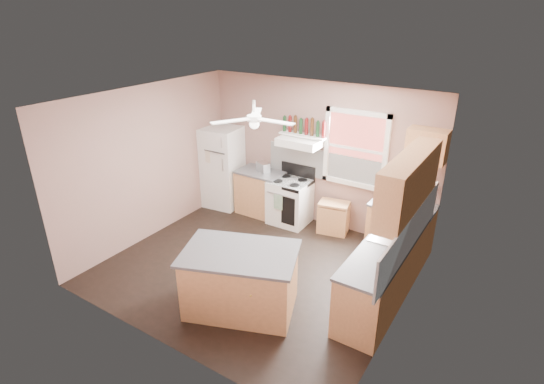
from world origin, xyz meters
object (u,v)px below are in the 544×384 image
Objects in this scene: stove at (290,202)px; cart at (333,219)px; toaster at (263,167)px; refrigerator at (223,167)px; island at (241,282)px.

stove is 0.90m from cart.
stove reaches higher than cart.
cart is at bearing 24.38° from toaster.
refrigerator reaches higher than stove.
toaster is 0.86m from stove.
island is at bearing -75.22° from stove.
toaster is at bearing 169.66° from cart.
toaster is at bearing 173.54° from stove.
cart is 2.67m from island.
island reaches higher than cart.
toaster is 3.03m from island.
refrigerator is at bearing -149.81° from toaster.
stove is 2.68m from island.
toaster is 0.33× the size of stove.
refrigerator is 1.63m from stove.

